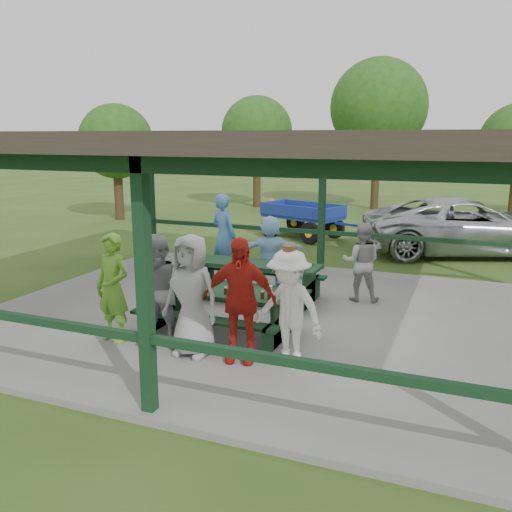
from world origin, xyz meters
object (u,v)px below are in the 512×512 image
at_px(picnic_table_far, 251,276).
at_px(contestant_red, 239,300).
at_px(contestant_green, 113,288).
at_px(pickup_truck, 467,226).
at_px(picnic_table_near, 219,306).
at_px(contestant_white_fedora, 289,309).
at_px(contestant_grey_mid, 192,296).
at_px(spectator_blue, 224,236).
at_px(spectator_lblue, 270,251).
at_px(contestant_grey_left, 160,293).
at_px(farm_trailer, 303,220).
at_px(spectator_grey, 361,262).

height_order(picnic_table_far, contestant_red, contestant_red).
distance_m(contestant_green, pickup_truck, 10.74).
distance_m(picnic_table_near, picnic_table_far, 2.02).
bearing_deg(contestant_white_fedora, contestant_grey_mid, -157.86).
bearing_deg(contestant_grey_mid, spectator_blue, 112.76).
distance_m(picnic_table_far, contestant_red, 3.06).
height_order(contestant_green, spectator_lblue, contestant_green).
bearing_deg(contestant_red, spectator_blue, 107.68).
xyz_separation_m(picnic_table_far, contestant_white_fedora, (1.72, -2.78, 0.37)).
bearing_deg(spectator_blue, contestant_grey_left, 124.98).
xyz_separation_m(contestant_green, contestant_red, (2.15, 0.03, 0.05)).
bearing_deg(spectator_lblue, farm_trailer, -99.62).
xyz_separation_m(contestant_grey_left, farm_trailer, (-0.88, 10.09, -0.38)).
relative_size(picnic_table_far, contestant_green, 1.59).
bearing_deg(spectator_lblue, contestant_red, 83.70).
xyz_separation_m(contestant_grey_left, spectator_lblue, (0.32, 3.86, -0.10)).
relative_size(spectator_lblue, spectator_blue, 0.81).
bearing_deg(spectator_lblue, spectator_blue, -38.10).
bearing_deg(spectator_grey, pickup_truck, -117.31).
distance_m(spectator_grey, farm_trailer, 7.24).
xyz_separation_m(contestant_grey_mid, contestant_white_fedora, (1.45, 0.14, -0.06)).
xyz_separation_m(spectator_grey, farm_trailer, (-3.20, 6.49, -0.27)).
height_order(picnic_table_far, contestant_green, contestant_green).
distance_m(spectator_lblue, pickup_truck, 6.80).
distance_m(pickup_truck, farm_trailer, 5.06).
distance_m(contestant_red, contestant_white_fedora, 0.72).
xyz_separation_m(contestant_green, pickup_truck, (5.00, 9.50, -0.18)).
xyz_separation_m(picnic_table_near, contestant_green, (-1.40, -0.89, 0.39)).
relative_size(contestant_white_fedora, farm_trailer, 0.50).
height_order(picnic_table_far, contestant_white_fedora, contestant_white_fedora).
bearing_deg(pickup_truck, picnic_table_near, 136.16).
xyz_separation_m(contestant_grey_mid, spectator_grey, (1.76, 3.65, -0.13)).
height_order(picnic_table_far, contestant_grey_left, contestant_grey_left).
height_order(contestant_red, spectator_blue, spectator_blue).
xyz_separation_m(contestant_red, farm_trailer, (-2.18, 10.08, -0.41)).
relative_size(picnic_table_near, pickup_truck, 0.44).
height_order(contestant_white_fedora, spectator_lblue, contestant_white_fedora).
height_order(contestant_red, contestant_white_fedora, contestant_red).
height_order(contestant_grey_left, contestant_red, contestant_red).
height_order(contestant_white_fedora, farm_trailer, contestant_white_fedora).
xyz_separation_m(contestant_red, pickup_truck, (2.85, 9.47, -0.23)).
bearing_deg(contestant_white_fedora, spectator_blue, 142.00).
bearing_deg(contestant_grey_left, contestant_white_fedora, -2.59).
relative_size(picnic_table_near, spectator_blue, 1.29).
relative_size(picnic_table_near, picnic_table_far, 0.90).
distance_m(contestant_grey_left, contestant_red, 1.30).
distance_m(spectator_lblue, spectator_grey, 2.02).
bearing_deg(contestant_grey_mid, picnic_table_far, 98.68).
relative_size(contestant_green, spectator_lblue, 1.11).
distance_m(contestant_white_fedora, farm_trailer, 10.42).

